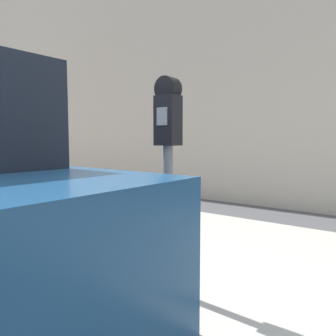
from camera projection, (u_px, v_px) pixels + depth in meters
sidewalk at (182, 246)px, 3.66m from camera, size 24.00×2.80×0.11m
building_facade at (279, 36)px, 5.85m from camera, size 24.00×0.30×6.18m
parking_meter at (168, 150)px, 2.36m from camera, size 0.17×0.14×1.58m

